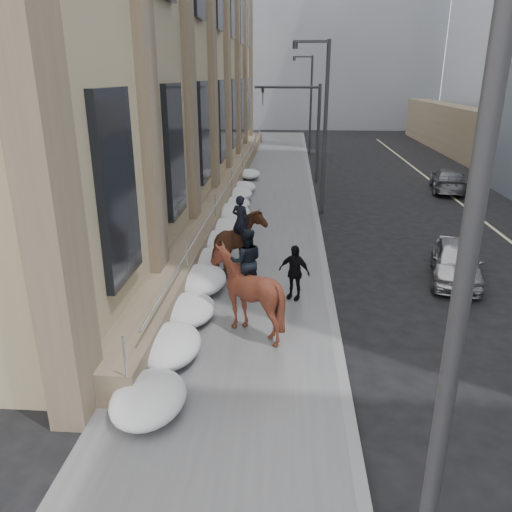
{
  "coord_description": "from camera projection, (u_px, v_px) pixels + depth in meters",
  "views": [
    {
      "loc": [
        1.33,
        -10.23,
        6.5
      ],
      "look_at": [
        0.41,
        2.95,
        1.7
      ],
      "focal_mm": 35.0,
      "sensor_mm": 36.0,
      "label": 1
    }
  ],
  "objects": [
    {
      "name": "sidewalk",
      "position": [
        258.0,
        235.0,
        21.25
      ],
      "size": [
        5.0,
        80.0,
        0.12
      ],
      "primitive_type": "cube",
      "color": "#515154",
      "rests_on": "ground"
    },
    {
      "name": "streetlight_near",
      "position": [
        443.0,
        300.0,
        4.53
      ],
      "size": [
        1.71,
        0.24,
        8.0
      ],
      "color": "#2D2D30",
      "rests_on": "ground"
    },
    {
      "name": "traffic_signal",
      "position": [
        304.0,
        118.0,
        31.02
      ],
      "size": [
        4.1,
        0.22,
        6.0
      ],
      "color": "#2D2D30",
      "rests_on": "ground"
    },
    {
      "name": "lane_line",
      "position": [
        511.0,
        242.0,
        20.58
      ],
      "size": [
        0.15,
        70.0,
        0.01
      ],
      "primitive_type": "cube",
      "color": "#BFB78C",
      "rests_on": "ground"
    },
    {
      "name": "mounted_horse_left",
      "position": [
        238.0,
        243.0,
        16.73
      ],
      "size": [
        2.0,
        2.64,
        2.68
      ],
      "rotation": [
        0.0,
        0.0,
        2.71
      ],
      "color": "#452614",
      "rests_on": "sidewalk"
    },
    {
      "name": "snow_bank",
      "position": [
        218.0,
        239.0,
        19.43
      ],
      "size": [
        1.7,
        18.1,
        0.76
      ],
      "color": "silver",
      "rests_on": "sidewalk"
    },
    {
      "name": "ground",
      "position": [
        230.0,
        364.0,
        11.9
      ],
      "size": [
        140.0,
        140.0,
        0.0
      ],
      "primitive_type": "plane",
      "color": "black",
      "rests_on": "ground"
    },
    {
      "name": "mounted_horse_right",
      "position": [
        246.0,
        289.0,
        12.85
      ],
      "size": [
        2.1,
        2.29,
        2.77
      ],
      "rotation": [
        0.0,
        0.0,
        3.3
      ],
      "color": "#461E14",
      "rests_on": "sidewalk"
    },
    {
      "name": "streetlight_far",
      "position": [
        309.0,
        99.0,
        42.02
      ],
      "size": [
        1.71,
        0.24,
        8.0
      ],
      "color": "#2D2D30",
      "rests_on": "ground"
    },
    {
      "name": "pedestrian",
      "position": [
        294.0,
        272.0,
        14.88
      ],
      "size": [
        1.07,
        0.79,
        1.69
      ],
      "primitive_type": "imported",
      "rotation": [
        0.0,
        0.0,
        -0.43
      ],
      "color": "black",
      "rests_on": "sidewalk"
    },
    {
      "name": "curb",
      "position": [
        320.0,
        237.0,
        21.08
      ],
      "size": [
        0.24,
        80.0,
        0.12
      ],
      "primitive_type": "cube",
      "color": "slate",
      "rests_on": "ground"
    },
    {
      "name": "limestone_building",
      "position": [
        176.0,
        29.0,
        27.91
      ],
      "size": [
        6.1,
        44.0,
        18.0
      ],
      "color": "tan",
      "rests_on": "ground"
    },
    {
      "name": "bg_building_far",
      "position": [
        246.0,
        51.0,
        76.36
      ],
      "size": [
        24.0,
        12.0,
        20.0
      ],
      "primitive_type": "cube",
      "color": "gray",
      "rests_on": "ground"
    },
    {
      "name": "bg_building_mid",
      "position": [
        316.0,
        12.0,
        63.09
      ],
      "size": [
        30.0,
        12.0,
        28.0
      ],
      "primitive_type": "cube",
      "color": "slate",
      "rests_on": "ground"
    },
    {
      "name": "car_grey",
      "position": [
        448.0,
        180.0,
        29.42
      ],
      "size": [
        2.74,
        4.9,
        1.34
      ],
      "primitive_type": "imported",
      "rotation": [
        0.0,
        0.0,
        2.95
      ],
      "color": "#515358",
      "rests_on": "ground"
    },
    {
      "name": "car_silver",
      "position": [
        456.0,
        261.0,
        16.62
      ],
      "size": [
        2.44,
        4.14,
        1.32
      ],
      "primitive_type": "imported",
      "rotation": [
        0.0,
        0.0,
        -0.24
      ],
      "color": "#9A9BA1",
      "rests_on": "ground"
    },
    {
      "name": "streetlight_mid",
      "position": [
        322.0,
        119.0,
        23.28
      ],
      "size": [
        1.71,
        0.24,
        8.0
      ],
      "color": "#2D2D30",
      "rests_on": "ground"
    }
  ]
}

